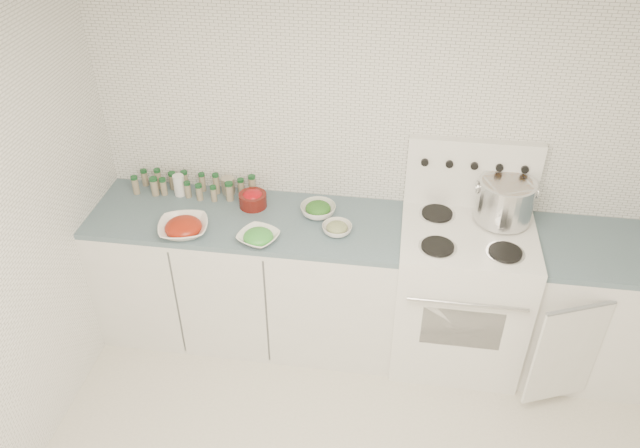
# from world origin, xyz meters

# --- Properties ---
(room_walls) EXTENTS (3.54, 3.04, 2.52)m
(room_walls) POSITION_xyz_m (0.00, 0.00, 1.56)
(room_walls) COLOR white
(room_walls) RESTS_ON ground
(counter_left) EXTENTS (1.85, 0.62, 0.90)m
(counter_left) POSITION_xyz_m (-0.82, 1.19, 0.45)
(counter_left) COLOR white
(counter_left) RESTS_ON ground
(stove) EXTENTS (0.76, 0.70, 1.36)m
(stove) POSITION_xyz_m (0.48, 1.19, 0.50)
(stove) COLOR white
(stove) RESTS_ON ground
(counter_right) EXTENTS (0.89, 0.78, 0.90)m
(counter_right) POSITION_xyz_m (1.30, 1.19, 0.45)
(counter_right) COLOR white
(counter_right) RESTS_ON ground
(stock_pot) EXTENTS (0.34, 0.32, 0.24)m
(stock_pot) POSITION_xyz_m (0.66, 1.33, 1.08)
(stock_pot) COLOR silver
(stock_pot) RESTS_ON stove
(bowl_tomato) EXTENTS (0.34, 0.34, 0.09)m
(bowl_tomato) POSITION_xyz_m (-1.13, 0.99, 0.94)
(bowl_tomato) COLOR white
(bowl_tomato) RESTS_ON counter_left
(bowl_snowpea) EXTENTS (0.28, 0.28, 0.07)m
(bowl_snowpea) POSITION_xyz_m (-0.69, 0.97, 0.93)
(bowl_snowpea) COLOR white
(bowl_snowpea) RESTS_ON counter_left
(bowl_broccoli) EXTENTS (0.28, 0.28, 0.08)m
(bowl_broccoli) POSITION_xyz_m (-0.40, 1.28, 0.94)
(bowl_broccoli) COLOR white
(bowl_broccoli) RESTS_ON counter_left
(bowl_zucchini) EXTENTS (0.19, 0.19, 0.07)m
(bowl_zucchini) POSITION_xyz_m (-0.26, 1.11, 0.93)
(bowl_zucchini) COLOR white
(bowl_zucchini) RESTS_ON counter_left
(bowl_pepper) EXTENTS (0.17, 0.17, 0.10)m
(bowl_pepper) POSITION_xyz_m (-0.80, 1.31, 0.95)
(bowl_pepper) COLOR #52120E
(bowl_pepper) RESTS_ON counter_left
(salt_canister) EXTENTS (0.08, 0.08, 0.14)m
(salt_canister) POSITION_xyz_m (-1.28, 1.37, 0.97)
(salt_canister) COLOR white
(salt_canister) RESTS_ON counter_left
(tin_can) EXTENTS (0.10, 0.10, 0.11)m
(tin_can) POSITION_xyz_m (-0.99, 1.43, 0.95)
(tin_can) COLOR #B3A897
(tin_can) RESTS_ON counter_left
(spice_cluster) EXTENTS (0.76, 0.16, 0.14)m
(spice_cluster) POSITION_xyz_m (-1.22, 1.40, 0.96)
(spice_cluster) COLOR gray
(spice_cluster) RESTS_ON counter_left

